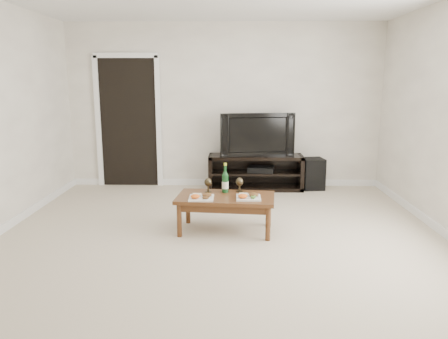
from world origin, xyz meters
TOP-DOWN VIEW (x-y plane):
  - floor at (0.00, 0.00)m, footprint 5.50×5.50m
  - back_wall at (0.00, 2.77)m, footprint 5.00×0.04m
  - doorway at (-1.55, 2.73)m, footprint 0.90×0.02m
  - media_console at (0.50, 2.50)m, footprint 1.48×0.45m
  - television at (0.50, 2.50)m, footprint 1.17×0.34m
  - av_receiver at (0.58, 2.48)m, footprint 0.44×0.36m
  - subwoofer at (1.41, 2.53)m, footprint 0.38×0.38m
  - coffee_table at (0.05, 0.51)m, footprint 1.16×0.71m
  - plate_left at (-0.21, 0.39)m, footprint 0.27×0.27m
  - plate_right at (0.31, 0.41)m, footprint 0.27×0.27m
  - wine_bottle at (0.05, 0.68)m, footprint 0.07×0.07m
  - goblet_left at (-0.15, 0.68)m, footprint 0.09×0.09m
  - goblet_right at (0.21, 0.71)m, footprint 0.09×0.09m

SIDE VIEW (x-z plane):
  - floor at x=0.00m, z-range 0.00..0.00m
  - coffee_table at x=0.05m, z-range 0.00..0.42m
  - subwoofer at x=1.41m, z-range 0.00..0.49m
  - media_console at x=0.50m, z-range 0.00..0.55m
  - av_receiver at x=0.58m, z-range 0.29..0.36m
  - plate_left at x=-0.21m, z-range 0.42..0.49m
  - plate_right at x=0.31m, z-range 0.42..0.49m
  - goblet_left at x=-0.15m, z-range 0.42..0.59m
  - goblet_right at x=0.21m, z-range 0.42..0.59m
  - wine_bottle at x=0.05m, z-range 0.42..0.77m
  - television at x=0.50m, z-range 0.55..1.22m
  - doorway at x=-1.55m, z-range 0.00..2.05m
  - back_wall at x=0.00m, z-range 0.00..2.60m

